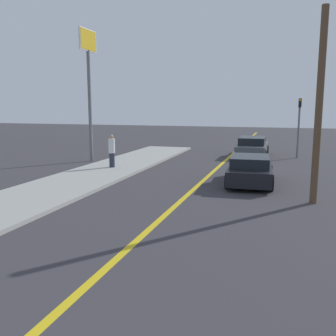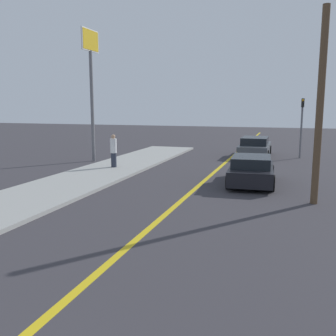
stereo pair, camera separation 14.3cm
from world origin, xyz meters
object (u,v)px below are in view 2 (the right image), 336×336
pedestrian_far_standing (114,151)px  car_near_right_lane (251,170)px  roadside_sign (91,66)px  utility_pole (320,108)px  traffic_light (302,122)px  car_ahead_center (255,147)px

pedestrian_far_standing → car_near_right_lane: bearing=-12.0°
roadside_sign → utility_pole: bearing=-28.5°
traffic_light → pedestrian_far_standing: bearing=-141.2°
car_near_right_lane → roadside_sign: 11.76m
car_near_right_lane → traffic_light: (2.17, 9.16, 1.74)m
car_ahead_center → utility_pole: 12.50m
car_near_right_lane → pedestrian_far_standing: size_ratio=2.38×
pedestrian_far_standing → roadside_sign: 5.84m
utility_pole → pedestrian_far_standing: bearing=156.5°
traffic_light → roadside_sign: bearing=-156.7°
utility_pole → car_near_right_lane: bearing=132.0°
car_ahead_center → utility_pole: utility_pole is taller
car_ahead_center → car_near_right_lane: bearing=-85.6°
car_near_right_lane → car_ahead_center: (-0.67, 9.18, 0.02)m
car_ahead_center → pedestrian_far_standing: 10.10m
pedestrian_far_standing → roadside_sign: roadside_sign is taller
traffic_light → roadside_sign: 13.49m
pedestrian_far_standing → utility_pole: (9.68, -4.20, 2.26)m
roadside_sign → utility_pole: (12.23, -6.65, -2.39)m
traffic_light → utility_pole: (0.22, -11.82, 0.92)m
car_near_right_lane → roadside_sign: roadside_sign is taller
pedestrian_far_standing → roadside_sign: (-2.55, 2.44, 4.65)m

